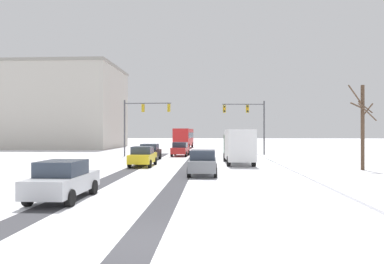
% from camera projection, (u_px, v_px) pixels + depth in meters
% --- Properties ---
extents(ground_plane, '(300.00, 300.00, 0.00)m').
position_uv_depth(ground_plane, '(142.00, 241.00, 8.81)').
color(ground_plane, white).
extents(wheel_track_left_lane, '(1.19, 38.04, 0.01)m').
position_uv_depth(wheel_track_left_lane, '(132.00, 169.00, 26.30)').
color(wheel_track_left_lane, '#424247').
rests_on(wheel_track_left_lane, ground).
extents(wheel_track_right_lane, '(1.05, 38.04, 0.01)m').
position_uv_depth(wheel_track_right_lane, '(187.00, 169.00, 26.08)').
color(wheel_track_right_lane, '#424247').
rests_on(wheel_track_right_lane, ground).
extents(sidewalk_kerb_right, '(4.00, 38.04, 0.12)m').
position_uv_depth(sidewalk_kerb_right, '(323.00, 171.00, 23.84)').
color(sidewalk_kerb_right, white).
rests_on(sidewalk_kerb_right, ground).
extents(traffic_signal_near_right, '(5.07, 0.71, 6.50)m').
position_uv_depth(traffic_signal_near_right, '(250.00, 117.00, 40.86)').
color(traffic_signal_near_right, '#47474C').
rests_on(traffic_signal_near_right, ground).
extents(traffic_signal_near_left, '(5.53, 0.54, 6.50)m').
position_uv_depth(traffic_signal_near_left, '(141.00, 116.00, 39.60)').
color(traffic_signal_near_left, '#47474C').
rests_on(traffic_signal_near_left, ground).
extents(car_red_lead, '(1.99, 4.18, 1.62)m').
position_uv_depth(car_red_lead, '(180.00, 149.00, 40.14)').
color(car_red_lead, red).
rests_on(car_red_lead, ground).
extents(car_black_second, '(1.87, 4.12, 1.62)m').
position_uv_depth(car_black_second, '(150.00, 152.00, 34.35)').
color(car_black_second, black).
rests_on(car_black_second, ground).
extents(car_yellow_cab_third, '(1.84, 4.10, 1.62)m').
position_uv_depth(car_yellow_cab_third, '(143.00, 156.00, 28.11)').
color(car_yellow_cab_third, yellow).
rests_on(car_yellow_cab_third, ground).
extents(car_grey_fourth, '(1.86, 4.12, 1.62)m').
position_uv_depth(car_grey_fourth, '(203.00, 162.00, 22.30)').
color(car_grey_fourth, slate).
rests_on(car_grey_fourth, ground).
extents(car_silver_fifth, '(1.84, 4.10, 1.62)m').
position_uv_depth(car_silver_fifth, '(63.00, 180.00, 14.12)').
color(car_silver_fifth, '#B7BABF').
rests_on(car_silver_fifth, ground).
extents(bus_oncoming, '(2.88, 11.06, 3.38)m').
position_uv_depth(bus_oncoming, '(184.00, 137.00, 59.80)').
color(bus_oncoming, '#B21E1E').
rests_on(bus_oncoming, ground).
extents(box_truck_delivery, '(2.42, 7.44, 3.02)m').
position_uv_depth(box_truck_delivery, '(238.00, 145.00, 30.26)').
color(box_truck_delivery, '#194C2D').
rests_on(box_truck_delivery, ground).
extents(bare_tree_sidewalk_mid, '(1.60, 1.46, 6.33)m').
position_uv_depth(bare_tree_sidewalk_mid, '(362.00, 124.00, 25.25)').
color(bare_tree_sidewalk_mid, '#4C3828').
rests_on(bare_tree_sidewalk_mid, ground).
extents(office_building_far_left_block, '(26.95, 16.17, 14.43)m').
position_uv_depth(office_building_far_left_block, '(43.00, 107.00, 61.64)').
color(office_building_far_left_block, '#B2ADA3').
rests_on(office_building_far_left_block, ground).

